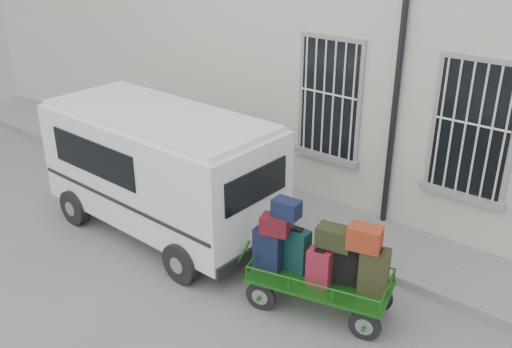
{
  "coord_description": "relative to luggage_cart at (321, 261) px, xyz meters",
  "views": [
    {
      "loc": [
        5.0,
        -5.95,
        5.42
      ],
      "look_at": [
        -0.59,
        1.0,
        1.34
      ],
      "focal_mm": 40.0,
      "sensor_mm": 36.0,
      "label": 1
    }
  ],
  "objects": [
    {
      "name": "sidewalk",
      "position": [
        -1.36,
        2.14,
        -0.77
      ],
      "size": [
        24.0,
        1.7,
        0.15
      ],
      "primitive_type": "cube",
      "color": "slate",
      "rests_on": "ground"
    },
    {
      "name": "ground",
      "position": [
        -1.36,
        -0.06,
        -0.85
      ],
      "size": [
        80.0,
        80.0,
        0.0
      ],
      "primitive_type": "plane",
      "color": "slate",
      "rests_on": "ground"
    },
    {
      "name": "luggage_cart",
      "position": [
        0.0,
        0.0,
        0.0
      ],
      "size": [
        2.46,
        1.39,
        1.72
      ],
      "rotation": [
        0.0,
        0.0,
        0.24
      ],
      "color": "black",
      "rests_on": "ground"
    },
    {
      "name": "van",
      "position": [
        -3.57,
        0.2,
        0.47
      ],
      "size": [
        4.65,
        2.19,
        2.31
      ],
      "rotation": [
        0.0,
        0.0,
        -0.02
      ],
      "color": "white",
      "rests_on": "ground"
    },
    {
      "name": "building",
      "position": [
        -1.36,
        5.43,
        2.15
      ],
      "size": [
        24.0,
        5.15,
        6.0
      ],
      "color": "beige",
      "rests_on": "ground"
    }
  ]
}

